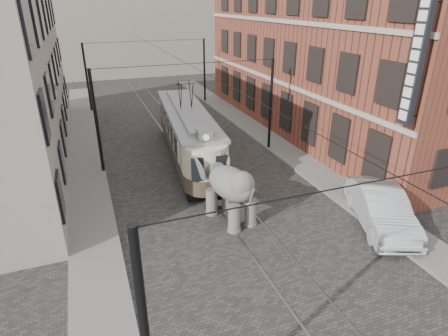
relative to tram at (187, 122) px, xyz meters
name	(u,v)px	position (x,y,z in m)	size (l,w,h in m)	color
ground	(229,203)	(0.30, -6.52, -2.38)	(120.00, 120.00, 0.00)	#423F3D
tram_rails	(229,203)	(0.30, -6.52, -2.37)	(1.54, 80.00, 0.02)	slate
sidewalk_right	(331,183)	(6.30, -6.52, -2.30)	(2.00, 60.00, 0.15)	slate
sidewalk_left	(93,227)	(-6.20, -6.52, -2.30)	(2.00, 60.00, 0.15)	slate
brick_building	(325,49)	(11.30, 2.48, 3.62)	(8.00, 26.00, 12.00)	brown
distant_block	(121,19)	(0.30, 33.48, 4.62)	(28.00, 10.00, 14.00)	#9F9284
catenary	(195,118)	(0.10, -1.52, 0.62)	(11.00, 30.20, 6.00)	black
tram	(187,122)	(0.00, 0.00, 0.00)	(2.47, 11.99, 4.76)	beige
elephant	(231,192)	(-0.19, -7.92, -0.97)	(2.54, 4.61, 2.82)	#615F5A
parked_car	(381,208)	(5.84, -10.73, -1.52)	(1.84, 5.23, 1.72)	#A9AAAE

